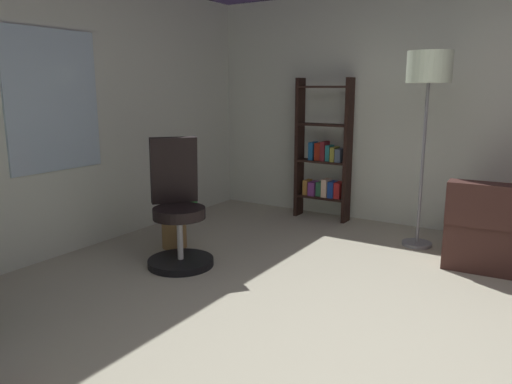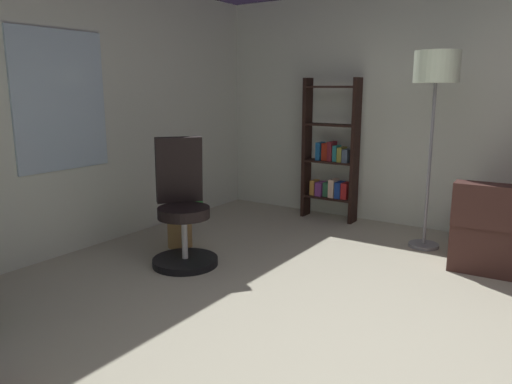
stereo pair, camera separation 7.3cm
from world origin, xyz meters
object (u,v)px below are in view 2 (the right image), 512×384
bookshelf (331,157)px  floor_lamp (436,79)px  office_chair (183,216)px  potted_plant (185,217)px

bookshelf → floor_lamp: bearing=-109.8°
office_chair → potted_plant: (0.33, 0.27, -0.13)m
office_chair → floor_lamp: 2.55m
office_chair → bookshelf: bearing=-11.6°
office_chair → potted_plant: size_ratio=1.60×
bookshelf → office_chair: bearing=168.4°
bookshelf → potted_plant: bookshelf is taller
bookshelf → floor_lamp: (-0.43, -1.20, 0.85)m
floor_lamp → potted_plant: 2.61m
bookshelf → floor_lamp: size_ratio=0.88×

